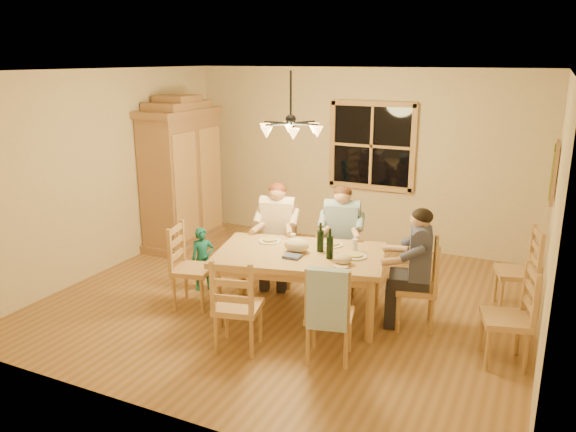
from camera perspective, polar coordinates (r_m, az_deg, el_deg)
The scene contains 33 objects.
floor at distance 6.88m, azimuth 0.25°, elevation -8.51°, with size 5.50×5.50×0.00m, color olive.
ceiling at distance 6.27m, azimuth 0.28°, elevation 14.59°, with size 5.50×5.00×0.02m, color white.
wall_back at distance 8.73m, azimuth 7.26°, elevation 5.89°, with size 5.50×0.02×2.70m, color beige.
wall_left at distance 7.98m, azimuth -17.99°, elevation 4.31°, with size 0.02×5.00×2.70m, color beige.
wall_right at distance 5.88m, azimuth 25.37°, elevation -0.37°, with size 0.02×5.00×2.70m, color beige.
window at distance 8.61m, azimuth 8.50°, elevation 7.05°, with size 1.30×0.06×1.30m.
painting at distance 6.99m, azimuth 25.43°, elevation 4.11°, with size 0.06×0.78×0.64m.
chandelier at distance 6.32m, azimuth 0.28°, elevation 8.93°, with size 0.77×0.68×0.71m.
armoire at distance 8.77m, azimuth -10.72°, elevation 3.83°, with size 0.66×1.40×2.30m.
dining_table at distance 6.24m, azimuth 1.23°, elevation -4.58°, with size 2.04×1.51×0.76m.
chair_far_left at distance 7.25m, azimuth -1.05°, elevation -4.64°, with size 0.52×0.51×0.99m.
chair_far_right at distance 7.12m, azimuth 5.36°, elevation -5.10°, with size 0.52×0.51×0.99m.
chair_near_left at distance 5.71m, azimuth -5.06°, elevation -10.54°, with size 0.52×0.51×0.99m.
chair_near_right at distance 5.54m, azimuth 4.23°, elevation -11.44°, with size 0.52×0.51×0.99m.
chair_end_left at distance 6.71m, azimuth -9.58°, elevation -6.58°, with size 0.51×0.52×0.99m.
chair_end_right at distance 6.28m, azimuth 12.80°, elevation -8.37°, with size 0.51×0.52×0.99m.
adult_woman at distance 7.08m, azimuth -1.08°, elevation -0.55°, with size 0.47×0.50×0.87m.
adult_plaid_man at distance 6.94m, azimuth 5.48°, elevation -0.95°, with size 0.47×0.50×0.87m.
adult_slate_man at distance 6.09m, azimuth 13.11°, elevation -3.74°, with size 0.50×0.47×0.87m.
towel at distance 5.19m, azimuth 4.02°, elevation -8.48°, with size 0.38×0.10×0.58m, color #9FBBD8.
wine_bottle_a at distance 6.19m, azimuth 3.31°, elevation -2.17°, with size 0.08×0.08×0.33m, color black.
wine_bottle_b at distance 5.99m, azimuth 4.27°, elevation -2.82°, with size 0.08×0.08×0.33m, color black.
plate_woman at distance 6.55m, azimuth -1.85°, elevation -2.56°, with size 0.26×0.26×0.02m, color white.
plate_plaid at distance 6.45m, azimuth 4.47°, elevation -2.91°, with size 0.26×0.26×0.02m, color white.
plate_slate at distance 6.10m, azimuth 6.77°, elevation -4.09°, with size 0.26×0.26×0.02m, color white.
wine_glass_a at distance 6.40m, azimuth 0.49°, elevation -2.43°, with size 0.06×0.06×0.14m, color silver.
wine_glass_b at distance 6.27m, azimuth 6.79°, elevation -2.95°, with size 0.06×0.06×0.14m, color silver.
cap at distance 5.88m, azimuth 5.57°, elevation -4.36°, with size 0.20×0.20×0.11m, color #CCB088.
napkin at distance 6.03m, azimuth 0.43°, elevation -4.13°, with size 0.18×0.14×0.03m, color #475183.
cloth_bundle at distance 6.20m, azimuth 0.87°, elevation -2.99°, with size 0.28×0.22×0.15m, color beige.
child at distance 7.12m, azimuth -8.65°, elevation -4.34°, with size 0.29×0.19×0.80m, color #176866.
chair_spare_front at distance 5.82m, azimuth 21.10°, elevation -11.09°, with size 0.52×0.54×0.99m.
chair_spare_back at distance 7.03m, azimuth 22.01°, elevation -6.50°, with size 0.52×0.54×0.99m.
Camera 1 is at (2.65, -5.69, 2.83)m, focal length 35.00 mm.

